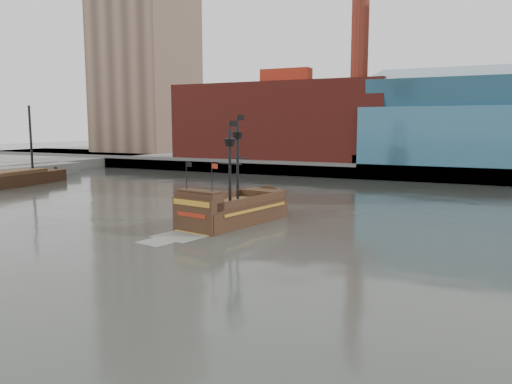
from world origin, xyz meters
The scene contains 6 objects.
ground centered at (0.00, 0.00, 0.00)m, with size 400.00×400.00×0.00m, color #272A25.
promenade_far centered at (0.00, 92.00, 1.00)m, with size 220.00×60.00×2.00m, color slate.
seawall centered at (0.00, 62.50, 1.30)m, with size 220.00×1.00×2.60m, color #4C4C49.
skyline centered at (5.21, 84.56, 24.55)m, with size 149.00×45.00×62.00m.
pirate_ship centered at (-5.61, 19.55, 0.97)m, with size 6.90×14.89×10.74m.
docked_vessel centered at (-48.83, 29.48, 0.87)m, with size 7.03×20.53×13.68m.
Camera 1 is at (16.15, -20.63, 9.06)m, focal length 35.00 mm.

